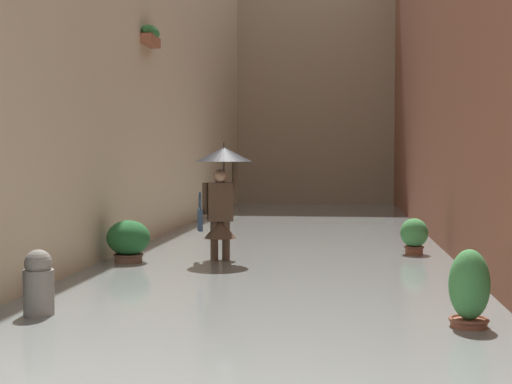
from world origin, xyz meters
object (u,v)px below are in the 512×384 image
at_px(person_wading, 222,187).
at_px(potted_plant_far_right, 128,243).
at_px(potted_plant_near_left, 469,296).
at_px(potted_plant_far_left, 414,238).
at_px(mooring_bollard, 39,291).

bearing_deg(person_wading, potted_plant_far_right, 13.96).
bearing_deg(potted_plant_near_left, potted_plant_far_right, -39.59).
bearing_deg(potted_plant_far_left, mooring_bollard, 50.33).
bearing_deg(potted_plant_near_left, potted_plant_far_left, -89.84).
distance_m(person_wading, potted_plant_far_left, 3.30).
relative_size(potted_plant_near_left, potted_plant_far_left, 1.19).
bearing_deg(potted_plant_far_left, potted_plant_near_left, 90.16).
xyz_separation_m(potted_plant_near_left, potted_plant_far_left, (0.01, -5.03, -0.02)).
bearing_deg(person_wading, mooring_bollard, 73.50).
xyz_separation_m(potted_plant_far_right, mooring_bollard, (-0.19, 3.63, -0.05)).
height_order(potted_plant_near_left, mooring_bollard, potted_plant_near_left).
xyz_separation_m(potted_plant_near_left, potted_plant_far_right, (4.38, -3.62, 0.00)).
xyz_separation_m(person_wading, potted_plant_far_left, (-3.00, -1.06, -0.86)).
distance_m(potted_plant_near_left, mooring_bollard, 4.19).
relative_size(person_wading, potted_plant_far_right, 2.45).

